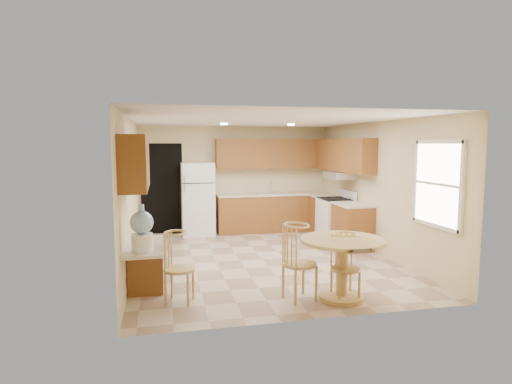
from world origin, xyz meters
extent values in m
plane|color=#C2A78C|center=(0.00, 0.00, 0.00)|extent=(5.50, 5.50, 0.00)
cube|color=white|center=(0.00, 0.00, 2.50)|extent=(4.50, 5.50, 0.02)
cube|color=#D0BB8C|center=(0.00, 2.75, 1.25)|extent=(4.50, 0.02, 2.50)
cube|color=#D0BB8C|center=(0.00, -2.75, 1.25)|extent=(4.50, 0.02, 2.50)
cube|color=#D0BB8C|center=(-2.25, 0.00, 1.25)|extent=(0.02, 5.50, 2.50)
cube|color=#D0BB8C|center=(2.25, 0.00, 1.25)|extent=(0.02, 5.50, 2.50)
cube|color=black|center=(-1.75, 2.73, 1.05)|extent=(0.90, 0.02, 2.10)
cube|color=brown|center=(0.88, 2.45, 0.43)|extent=(2.75, 0.60, 0.87)
cube|color=beige|center=(0.88, 2.45, 0.89)|extent=(2.75, 0.63, 0.04)
cube|color=brown|center=(1.95, 1.85, 0.43)|extent=(0.60, 0.59, 0.87)
cube|color=beige|center=(1.95, 1.85, 0.89)|extent=(0.63, 0.59, 0.04)
cube|color=brown|center=(1.95, 0.40, 0.43)|extent=(0.60, 0.80, 0.87)
cube|color=beige|center=(1.95, 0.40, 0.89)|extent=(0.63, 0.80, 0.04)
cube|color=brown|center=(0.88, 2.58, 1.85)|extent=(2.75, 0.33, 0.70)
cube|color=brown|center=(2.08, 1.21, 1.85)|extent=(0.33, 2.42, 0.70)
cube|color=brown|center=(-2.08, -1.60, 1.85)|extent=(0.33, 1.40, 0.70)
cube|color=silver|center=(0.85, 2.45, 0.91)|extent=(0.78, 0.44, 0.01)
cube|color=silver|center=(2.00, 1.18, 1.42)|extent=(0.50, 0.76, 0.14)
cube|color=brown|center=(-2.00, -1.32, 0.36)|extent=(0.48, 0.42, 0.72)
cube|color=beige|center=(-2.00, -1.70, 0.75)|extent=(0.50, 1.20, 0.04)
cube|color=white|center=(2.23, -1.85, 1.50)|extent=(0.05, 1.00, 1.20)
cube|color=white|center=(2.22, -1.85, 2.12)|extent=(0.05, 1.10, 0.06)
cube|color=white|center=(2.22, -1.85, 0.88)|extent=(0.05, 1.10, 0.06)
cube|color=white|center=(2.22, -2.38, 1.50)|extent=(0.05, 0.06, 1.28)
cube|color=white|center=(2.22, -1.32, 1.50)|extent=(0.05, 0.06, 1.28)
cylinder|color=white|center=(-0.50, 1.20, 2.48)|extent=(0.14, 0.14, 0.02)
cylinder|color=white|center=(0.90, 1.20, 2.48)|extent=(0.14, 0.14, 0.02)
cube|color=white|center=(-0.95, 2.40, 0.83)|extent=(0.74, 0.69, 1.67)
cube|color=black|center=(-0.95, 2.05, 1.23)|extent=(0.72, 0.01, 0.02)
cube|color=silver|center=(-1.26, 2.04, 1.13)|extent=(0.03, 0.03, 0.18)
cube|color=silver|center=(-1.26, 2.04, 1.32)|extent=(0.03, 0.03, 0.14)
cube|color=white|center=(1.92, 1.18, 0.45)|extent=(0.65, 0.76, 0.90)
cube|color=black|center=(1.92, 1.18, 0.91)|extent=(0.64, 0.75, 0.02)
cube|color=white|center=(2.20, 1.18, 1.00)|extent=(0.06, 0.76, 0.18)
cylinder|color=tan|center=(0.58, -2.20, 0.03)|extent=(0.61, 0.61, 0.06)
cylinder|color=tan|center=(0.58, -2.20, 0.41)|extent=(0.15, 0.15, 0.75)
cylinder|color=tan|center=(0.58, -2.20, 0.81)|extent=(1.13, 1.13, 0.04)
cylinder|color=tan|center=(0.03, -2.06, 0.48)|extent=(0.45, 0.45, 0.04)
cylinder|color=tan|center=(-0.13, -1.90, 0.24)|extent=(0.04, 0.04, 0.48)
cylinder|color=tan|center=(0.19, -1.90, 0.24)|extent=(0.04, 0.04, 0.48)
cylinder|color=tan|center=(-0.13, -2.22, 0.24)|extent=(0.04, 0.04, 0.48)
cylinder|color=tan|center=(0.19, -2.22, 0.24)|extent=(0.04, 0.04, 0.48)
cylinder|color=tan|center=(0.63, -2.20, 0.42)|extent=(0.39, 0.39, 0.04)
cylinder|color=tan|center=(0.49, -2.06, 0.21)|extent=(0.03, 0.03, 0.42)
cylinder|color=tan|center=(0.77, -2.06, 0.21)|extent=(0.03, 0.03, 0.42)
cylinder|color=tan|center=(0.49, -2.34, 0.21)|extent=(0.03, 0.03, 0.42)
cylinder|color=tan|center=(0.77, -2.34, 0.21)|extent=(0.03, 0.03, 0.42)
cylinder|color=tan|center=(-1.55, -1.82, 0.44)|extent=(0.41, 0.41, 0.04)
cylinder|color=tan|center=(-1.70, -1.67, 0.22)|extent=(0.04, 0.04, 0.44)
cylinder|color=tan|center=(-1.40, -1.67, 0.22)|extent=(0.04, 0.04, 0.44)
cylinder|color=tan|center=(-1.70, -1.97, 0.22)|extent=(0.04, 0.04, 0.44)
cylinder|color=tan|center=(-1.40, -1.97, 0.22)|extent=(0.04, 0.04, 0.44)
cylinder|color=white|center=(-2.00, -2.06, 0.88)|extent=(0.26, 0.26, 0.22)
sphere|color=#94BCE6|center=(-2.00, -2.06, 1.13)|extent=(0.28, 0.28, 0.28)
cylinder|color=#94BCE6|center=(-2.00, -2.06, 1.32)|extent=(0.07, 0.07, 0.08)
camera|label=1|loc=(-1.75, -7.39, 2.09)|focal=30.00mm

